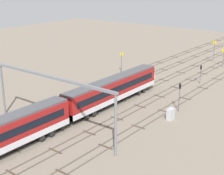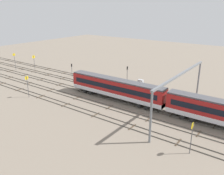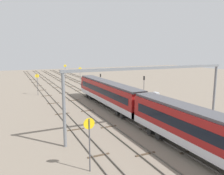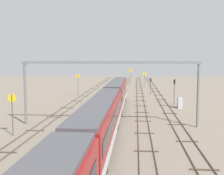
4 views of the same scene
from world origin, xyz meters
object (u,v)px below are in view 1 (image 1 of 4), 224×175
overhead_gantry (50,88)px  relay_cabinet (171,114)px  speed_sign_distant_end (214,48)px  speed_sign_mid_trackside (122,60)px  signal_light_trackside_approach (180,93)px  speed_sign_near_foreground (224,54)px  signal_light_trackside_departure (201,71)px

overhead_gantry → relay_cabinet: size_ratio=12.84×
overhead_gantry → speed_sign_distant_end: overhead_gantry is taller
speed_sign_mid_trackside → relay_cabinet: 28.66m
speed_sign_mid_trackside → overhead_gantry: bearing=-161.4°
speed_sign_distant_end → relay_cabinet: size_ratio=3.08×
signal_light_trackside_approach → relay_cabinet: (-3.95, -0.54, -2.33)m
overhead_gantry → signal_light_trackside_approach: size_ratio=4.79×
overhead_gantry → speed_sign_distant_end: size_ratio=4.17×
speed_sign_near_foreground → speed_sign_distant_end: size_ratio=0.85×
overhead_gantry → signal_light_trackside_departure: (36.40, -7.39, -4.19)m
speed_sign_mid_trackside → signal_light_trackside_approach: bearing=-121.5°
speed_sign_near_foreground → speed_sign_mid_trackside: size_ratio=0.95×
relay_cabinet → speed_sign_distant_end: bearing=12.9°
speed_sign_near_foreground → relay_cabinet: (-38.12, -5.46, -2.40)m
signal_light_trackside_departure → speed_sign_near_foreground: bearing=3.9°
signal_light_trackside_approach → relay_cabinet: size_ratio=2.68×
signal_light_trackside_approach → speed_sign_mid_trackside: bearing=58.5°
signal_light_trackside_departure → relay_cabinet: size_ratio=2.17×
speed_sign_near_foreground → relay_cabinet: 38.58m
speed_sign_near_foreground → signal_light_trackside_departure: (-16.67, -1.14, -0.64)m
speed_sign_distant_end → signal_light_trackside_approach: (-38.66, -9.23, -0.47)m
speed_sign_distant_end → speed_sign_near_foreground: bearing=-136.1°
signal_light_trackside_approach → signal_light_trackside_departure: bearing=12.2°
speed_sign_mid_trackside → speed_sign_distant_end: bearing=-27.0°
speed_sign_near_foreground → signal_light_trackside_departure: speed_sign_near_foreground is taller
speed_sign_mid_trackside → signal_light_trackside_departure: bearing=-77.7°
overhead_gantry → signal_light_trackside_departure: 37.37m
relay_cabinet → speed_sign_near_foreground: bearing=8.1°
signal_light_trackside_departure → relay_cabinet: signal_light_trackside_departure is taller
speed_sign_mid_trackside → speed_sign_distant_end: 28.25m
speed_sign_distant_end → relay_cabinet: (-42.61, -9.77, -2.80)m
speed_sign_distant_end → relay_cabinet: speed_sign_distant_end is taller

